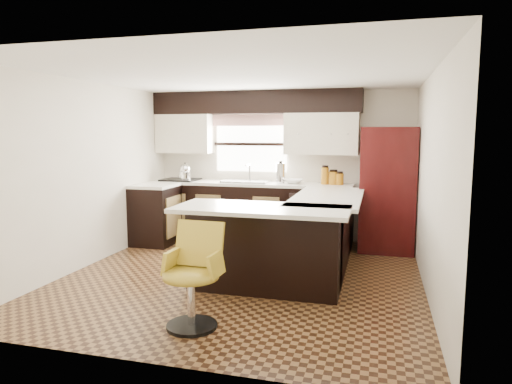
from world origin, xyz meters
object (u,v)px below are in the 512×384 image
(peninsula_long, at_px, (323,234))
(bar_chair, at_px, (191,277))
(peninsula_return, at_px, (265,250))
(refrigerator, at_px, (387,189))

(peninsula_long, relative_size, bar_chair, 2.08)
(peninsula_return, xyz_separation_m, bar_chair, (-0.39, -1.16, 0.02))
(bar_chair, bearing_deg, refrigerator, 65.24)
(peninsula_long, relative_size, refrigerator, 1.07)
(peninsula_return, bearing_deg, peninsula_long, 61.70)
(peninsula_long, bearing_deg, bar_chair, -113.15)
(peninsula_return, distance_m, bar_chair, 1.23)
(peninsula_long, xyz_separation_m, bar_chair, (-0.91, -2.14, 0.02))
(refrigerator, relative_size, bar_chair, 1.94)
(peninsula_long, distance_m, bar_chair, 2.33)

